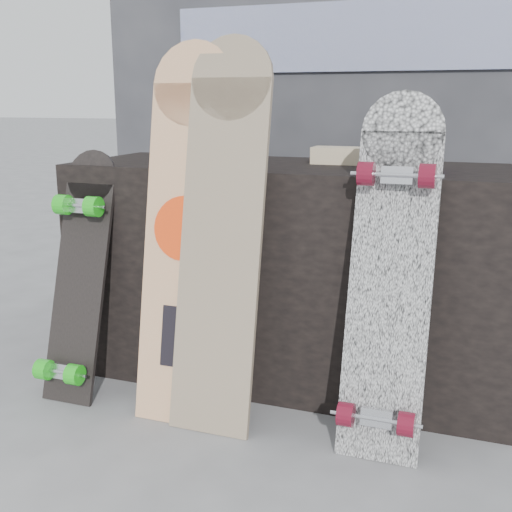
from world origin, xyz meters
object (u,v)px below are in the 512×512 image
at_px(vendor_table, 292,272).
at_px(longboard_cascadia, 391,270).
at_px(longboard_geisha, 185,223).
at_px(longboard_celtic, 222,223).
at_px(skateboard_dark, 78,273).

xyz_separation_m(vendor_table, longboard_cascadia, (0.42, -0.40, 0.15)).
bearing_deg(longboard_geisha, longboard_celtic, -2.36).
bearing_deg(vendor_table, longboard_celtic, -105.19).
xyz_separation_m(vendor_table, longboard_geisha, (-0.24, -0.40, 0.24)).
relative_size(longboard_geisha, longboard_cascadia, 1.15).
height_order(longboard_celtic, longboard_cascadia, longboard_celtic).
bearing_deg(longboard_cascadia, vendor_table, 136.28).
distance_m(longboard_cascadia, skateboard_dark, 1.08).
height_order(vendor_table, longboard_celtic, longboard_celtic).
bearing_deg(longboard_celtic, longboard_cascadia, 0.63).
relative_size(longboard_geisha, skateboard_dark, 1.42).
bearing_deg(skateboard_dark, longboard_geisha, 0.47).
distance_m(vendor_table, skateboard_dark, 0.77).
bearing_deg(vendor_table, longboard_geisha, -121.17).
bearing_deg(skateboard_dark, longboard_cascadia, 0.20).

